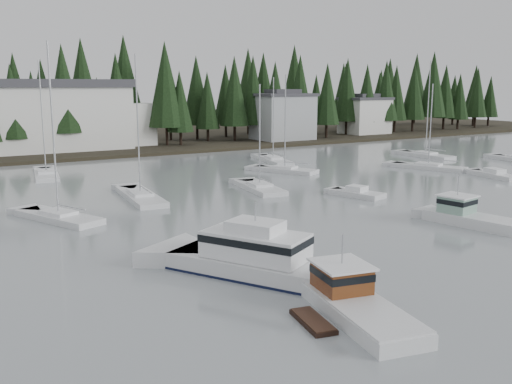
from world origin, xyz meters
TOP-DOWN VIEW (x-y plane):
  - far_shore_land at (0.00, 97.00)m, footprint 240.00×54.00m
  - conifer_treeline at (0.00, 86.00)m, footprint 200.00×22.00m
  - house_east_a at (36.00, 78.00)m, footprint 10.60×8.48m
  - house_east_b at (58.00, 80.00)m, footprint 9.54×7.42m
  - harbor_inn at (-2.96, 82.34)m, footprint 29.50×11.50m
  - lobster_boat_brown at (-6.60, 8.57)m, footprint 5.23×8.58m
  - cabin_cruiser_center at (-7.35, 15.43)m, footprint 8.56×11.56m
  - lobster_boat_teal at (12.61, 17.26)m, footprint 3.87×7.83m
  - sailboat_0 at (-10.40, 58.41)m, footprint 4.00×9.86m
  - sailboat_2 at (32.63, 39.52)m, footprint 5.88×9.59m
  - sailboat_4 at (6.44, 38.04)m, footprint 3.97×8.61m
  - sailboat_5 at (41.86, 48.44)m, footprint 2.67×9.33m
  - sailboat_6 at (19.39, 55.53)m, footprint 4.60×10.18m
  - sailboat_7 at (15.47, 46.82)m, footprint 5.92×8.46m
  - sailboat_8 at (-14.08, 35.18)m, footprint 5.63×8.79m
  - sailboat_9 at (-5.58, 39.90)m, footprint 3.66×10.46m
  - runabout_1 at (12.77, 30.44)m, footprint 3.57×5.71m
  - runabout_2 at (34.13, 30.92)m, footprint 3.34×7.01m

SIDE VIEW (x-z plane):
  - far_shore_land at x=0.00m, z-range -0.50..0.50m
  - conifer_treeline at x=0.00m, z-range -10.00..10.00m
  - sailboat_2 at x=32.63m, z-range -5.57..5.68m
  - sailboat_4 at x=6.44m, z-range -5.54..5.66m
  - sailboat_6 at x=19.39m, z-range -6.01..6.14m
  - sailboat_7 at x=15.47m, z-range -6.09..6.24m
  - sailboat_9 at x=-5.58m, z-range -6.88..7.02m
  - sailboat_0 at x=-10.40m, z-range -6.84..7.00m
  - sailboat_5 at x=41.86m, z-range -7.18..7.35m
  - sailboat_8 at x=-14.08m, z-range -7.11..7.29m
  - runabout_2 at x=34.13m, z-range -0.58..0.84m
  - runabout_1 at x=12.77m, z-range -0.58..0.84m
  - lobster_boat_brown at x=-6.60m, z-range -1.56..2.49m
  - lobster_boat_teal at x=12.61m, z-range -1.59..2.58m
  - cabin_cruiser_center at x=-7.35m, z-range -1.70..3.15m
  - house_east_b at x=58.00m, z-range 0.28..8.53m
  - house_east_a at x=36.00m, z-range 0.28..9.53m
  - harbor_inn at x=-2.96m, z-range 0.33..11.23m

